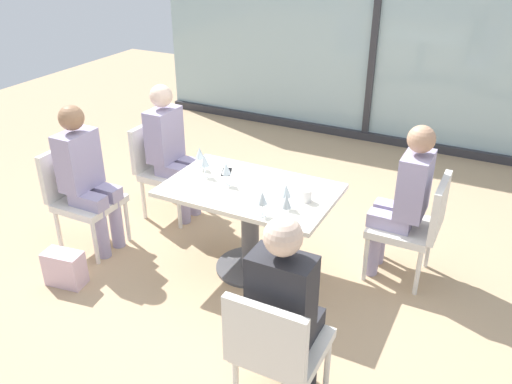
% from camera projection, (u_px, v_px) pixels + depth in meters
% --- Properties ---
extents(ground_plane, '(12.00, 12.00, 0.00)m').
position_uv_depth(ground_plane, '(250.00, 268.00, 4.36)').
color(ground_plane, tan).
extents(window_wall_backdrop, '(5.79, 0.10, 2.70)m').
position_uv_depth(window_wall_backdrop, '(375.00, 43.00, 6.33)').
color(window_wall_backdrop, '#9CB7BC').
rests_on(window_wall_backdrop, ground_plane).
extents(dining_table_main, '(1.28, 0.81, 0.73)m').
position_uv_depth(dining_table_main, '(250.00, 210.00, 4.11)').
color(dining_table_main, silver).
rests_on(dining_table_main, ground_plane).
extents(chair_side_end, '(0.50, 0.46, 0.87)m').
position_uv_depth(chair_side_end, '(79.00, 192.00, 4.47)').
color(chair_side_end, silver).
rests_on(chair_side_end, ground_plane).
extents(chair_far_left, '(0.50, 0.46, 0.87)m').
position_uv_depth(chair_far_left, '(163.00, 164.00, 4.97)').
color(chair_far_left, silver).
rests_on(chair_far_left, ground_plane).
extents(chair_far_right, '(0.50, 0.46, 0.87)m').
position_uv_depth(chair_far_right, '(415.00, 222.00, 4.03)').
color(chair_far_right, silver).
rests_on(chair_far_right, ground_plane).
extents(chair_front_right, '(0.46, 0.50, 0.87)m').
position_uv_depth(chair_front_right, '(276.00, 346.00, 2.88)').
color(chair_front_right, silver).
rests_on(chair_front_right, ground_plane).
extents(person_side_end, '(0.39, 0.34, 1.26)m').
position_uv_depth(person_side_end, '(86.00, 173.00, 4.33)').
color(person_side_end, '#9E93B7').
rests_on(person_side_end, ground_plane).
extents(person_far_left, '(0.39, 0.34, 1.26)m').
position_uv_depth(person_far_left, '(171.00, 146.00, 4.84)').
color(person_far_left, '#9E93B7').
rests_on(person_far_left, ground_plane).
extents(person_far_right, '(0.39, 0.34, 1.26)m').
position_uv_depth(person_far_right, '(404.00, 195.00, 3.99)').
color(person_far_right, '#9E93B7').
rests_on(person_far_right, ground_plane).
extents(person_front_right, '(0.34, 0.39, 1.26)m').
position_uv_depth(person_front_right, '(286.00, 304.00, 2.87)').
color(person_front_right, '#28282D').
rests_on(person_front_right, ground_plane).
extents(wine_glass_0, '(0.07, 0.07, 0.18)m').
position_uv_depth(wine_glass_0, '(205.00, 161.00, 4.15)').
color(wine_glass_0, silver).
rests_on(wine_glass_0, dining_table_main).
extents(wine_glass_1, '(0.07, 0.07, 0.18)m').
position_uv_depth(wine_glass_1, '(226.00, 169.00, 4.02)').
color(wine_glass_1, silver).
rests_on(wine_glass_1, dining_table_main).
extents(wine_glass_2, '(0.07, 0.07, 0.18)m').
position_uv_depth(wine_glass_2, '(286.00, 191.00, 3.69)').
color(wine_glass_2, silver).
rests_on(wine_glass_2, dining_table_main).
extents(wine_glass_3, '(0.07, 0.07, 0.18)m').
position_uv_depth(wine_glass_3, '(262.00, 198.00, 3.60)').
color(wine_glass_3, silver).
rests_on(wine_glass_3, dining_table_main).
extents(wine_glass_4, '(0.07, 0.07, 0.18)m').
position_uv_depth(wine_glass_4, '(200.00, 153.00, 4.28)').
color(wine_glass_4, silver).
rests_on(wine_glass_4, dining_table_main).
extents(wine_glass_5, '(0.07, 0.07, 0.18)m').
position_uv_depth(wine_glass_5, '(286.00, 202.00, 3.55)').
color(wine_glass_5, silver).
rests_on(wine_glass_5, dining_table_main).
extents(coffee_cup, '(0.08, 0.08, 0.09)m').
position_uv_depth(coffee_cup, '(306.00, 196.00, 3.82)').
color(coffee_cup, white).
rests_on(coffee_cup, dining_table_main).
extents(cell_phone_on_table, '(0.12, 0.16, 0.01)m').
position_uv_depth(cell_phone_on_table, '(226.00, 172.00, 4.27)').
color(cell_phone_on_table, black).
rests_on(cell_phone_on_table, dining_table_main).
extents(handbag_0, '(0.32, 0.20, 0.28)m').
position_uv_depth(handbag_0, '(65.00, 268.00, 4.12)').
color(handbag_0, beige).
rests_on(handbag_0, ground_plane).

